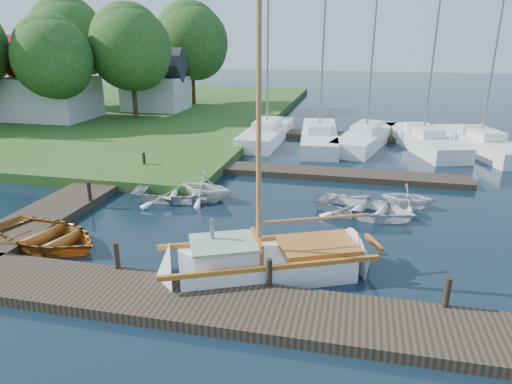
% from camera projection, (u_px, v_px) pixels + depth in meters
% --- Properties ---
extents(ground, '(160.00, 160.00, 0.00)m').
position_uv_depth(ground, '(256.00, 222.00, 17.39)').
color(ground, black).
rests_on(ground, ground).
extents(near_dock, '(18.00, 2.20, 0.30)m').
position_uv_depth(near_dock, '(205.00, 304.00, 11.81)').
color(near_dock, black).
rests_on(near_dock, ground).
extents(left_dock, '(2.20, 18.00, 0.30)m').
position_uv_depth(left_dock, '(95.00, 187.00, 20.86)').
color(left_dock, black).
rests_on(left_dock, ground).
extents(far_dock, '(14.00, 1.60, 0.30)m').
position_uv_depth(far_dock, '(323.00, 174.00, 22.92)').
color(far_dock, black).
rests_on(far_dock, ground).
extents(pontoon, '(30.00, 1.60, 0.30)m').
position_uv_depth(pontoon, '(458.00, 141.00, 30.01)').
color(pontoon, black).
rests_on(pontoon, ground).
extents(shore, '(50.00, 40.00, 0.50)m').
position_uv_depth(shore, '(21.00, 107.00, 43.46)').
color(shore, '#2D571B').
rests_on(shore, ground).
extents(mooring_post_1, '(0.16, 0.16, 0.80)m').
position_uv_depth(mooring_post_1, '(117.00, 256.00, 13.18)').
color(mooring_post_1, black).
rests_on(mooring_post_1, near_dock).
extents(mooring_post_2, '(0.16, 0.16, 0.80)m').
position_uv_depth(mooring_post_2, '(269.00, 273.00, 12.24)').
color(mooring_post_2, black).
rests_on(mooring_post_2, near_dock).
extents(mooring_post_3, '(0.16, 0.16, 0.80)m').
position_uv_depth(mooring_post_3, '(447.00, 292.00, 11.30)').
color(mooring_post_3, black).
rests_on(mooring_post_3, near_dock).
extents(mooring_post_4, '(0.16, 0.16, 0.80)m').
position_uv_depth(mooring_post_4, '(89.00, 191.00, 18.63)').
color(mooring_post_4, black).
rests_on(mooring_post_4, left_dock).
extents(mooring_post_5, '(0.16, 0.16, 0.80)m').
position_uv_depth(mooring_post_5, '(144.00, 160.00, 23.24)').
color(mooring_post_5, black).
rests_on(mooring_post_5, left_dock).
extents(sailboat, '(7.33, 4.71, 9.83)m').
position_uv_depth(sailboat, '(271.00, 264.00, 13.46)').
color(sailboat, silver).
rests_on(sailboat, ground).
extents(dinghy, '(4.99, 4.12, 0.90)m').
position_uv_depth(dinghy, '(46.00, 233.00, 15.34)').
color(dinghy, '#92320E').
rests_on(dinghy, ground).
extents(tender_a, '(4.53, 3.61, 0.84)m').
position_uv_depth(tender_a, '(181.00, 190.00, 19.66)').
color(tender_a, silver).
rests_on(tender_a, ground).
extents(tender_b, '(2.97, 2.71, 1.34)m').
position_uv_depth(tender_b, '(206.00, 185.00, 19.48)').
color(tender_b, silver).
rests_on(tender_b, ground).
extents(tender_c, '(4.65, 3.97, 0.81)m').
position_uv_depth(tender_c, '(365.00, 205.00, 17.93)').
color(tender_c, silver).
rests_on(tender_c, ground).
extents(tender_d, '(2.23, 1.97, 1.10)m').
position_uv_depth(tender_d, '(409.00, 195.00, 18.66)').
color(tender_d, silver).
rests_on(tender_d, ground).
extents(marina_boat_0, '(2.43, 8.60, 11.59)m').
position_uv_depth(marina_boat_0, '(267.00, 132.00, 30.70)').
color(marina_boat_0, silver).
rests_on(marina_boat_0, ground).
extents(marina_boat_1, '(3.07, 9.28, 10.23)m').
position_uv_depth(marina_boat_1, '(319.00, 135.00, 29.70)').
color(marina_boat_1, silver).
rests_on(marina_boat_1, ground).
extents(marina_boat_2, '(4.34, 8.89, 11.69)m').
position_uv_depth(marina_boat_2, '(366.00, 136.00, 29.39)').
color(marina_boat_2, silver).
rests_on(marina_boat_2, ground).
extents(marina_boat_3, '(4.63, 8.68, 11.53)m').
position_uv_depth(marina_boat_3, '(423.00, 139.00, 28.55)').
color(marina_boat_3, silver).
rests_on(marina_boat_3, ground).
extents(marina_boat_4, '(4.59, 8.83, 11.37)m').
position_uv_depth(marina_boat_4, '(480.00, 142.00, 27.73)').
color(marina_boat_4, silver).
rests_on(marina_boat_4, ground).
extents(house_a, '(6.30, 5.00, 6.29)m').
position_uv_depth(house_a, '(51.00, 87.00, 35.37)').
color(house_a, beige).
rests_on(house_a, shore).
extents(house_c, '(5.25, 4.00, 5.28)m').
position_uv_depth(house_c, '(155.00, 86.00, 39.77)').
color(house_c, beige).
rests_on(house_c, shore).
extents(tree_2, '(5.83, 5.75, 7.82)m').
position_uv_depth(tree_2, '(53.00, 57.00, 32.41)').
color(tree_2, '#332114').
rests_on(tree_2, shore).
extents(tree_3, '(6.41, 6.38, 8.74)m').
position_uv_depth(tree_3, '(131.00, 48.00, 35.08)').
color(tree_3, '#332114').
rests_on(tree_3, shore).
extents(tree_4, '(7.01, 7.01, 9.66)m').
position_uv_depth(tree_4, '(69.00, 40.00, 40.26)').
color(tree_4, '#332114').
rests_on(tree_4, shore).
extents(tree_7, '(6.83, 6.83, 9.38)m').
position_uv_depth(tree_7, '(192.00, 41.00, 41.91)').
color(tree_7, '#332114').
rests_on(tree_7, shore).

